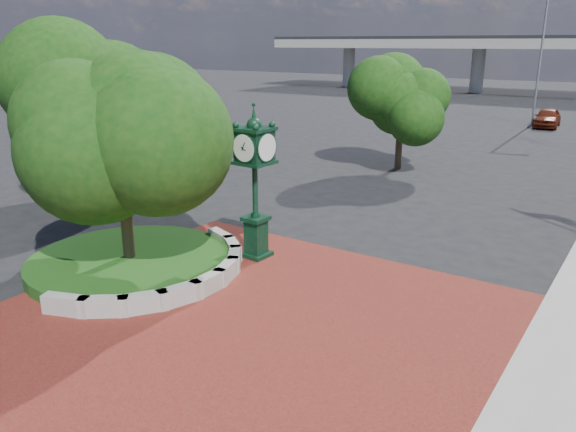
# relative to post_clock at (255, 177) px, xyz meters

# --- Properties ---
(ground) EXTENTS (200.00, 200.00, 0.00)m
(ground) POSITION_rel_post_clock_xyz_m (2.37, -2.94, -2.68)
(ground) COLOR black
(ground) RESTS_ON ground
(plaza) EXTENTS (12.00, 12.00, 0.04)m
(plaza) POSITION_rel_post_clock_xyz_m (2.37, -3.94, -2.66)
(plaza) COLOR maroon
(plaza) RESTS_ON ground
(planter_wall) EXTENTS (2.96, 6.77, 0.54)m
(planter_wall) POSITION_rel_post_clock_xyz_m (-0.33, -2.94, -2.41)
(planter_wall) COLOR #9E9B93
(planter_wall) RESTS_ON ground
(grass_bed) EXTENTS (6.10, 6.10, 0.40)m
(grass_bed) POSITION_rel_post_clock_xyz_m (-2.63, -2.94, -2.48)
(grass_bed) COLOR #134112
(grass_bed) RESTS_ON ground
(tree_planter) EXTENTS (5.20, 5.20, 6.33)m
(tree_planter) POSITION_rel_post_clock_xyz_m (-2.63, -2.94, 1.05)
(tree_planter) COLOR #38281C
(tree_planter) RESTS_ON ground
(tree_northwest) EXTENTS (5.60, 5.60, 6.93)m
(tree_northwest) POSITION_rel_post_clock_xyz_m (-10.63, 2.06, 1.45)
(tree_northwest) COLOR #38281C
(tree_northwest) RESTS_ON ground
(tree_street) EXTENTS (4.40, 4.40, 5.45)m
(tree_street) POSITION_rel_post_clock_xyz_m (-1.63, 15.06, 0.56)
(tree_street) COLOR #38281C
(tree_street) RESTS_ON ground
(post_clock) EXTENTS (1.06, 1.06, 4.88)m
(post_clock) POSITION_rel_post_clock_xyz_m (0.00, 0.00, 0.00)
(post_clock) COLOR black
(post_clock) RESTS_ON ground
(parked_car) EXTENTS (2.18, 4.68, 1.55)m
(parked_car) POSITION_rel_post_clock_xyz_m (2.09, 36.72, -1.90)
(parked_car) COLOR #541A0C
(parked_car) RESTS_ON ground
(street_lamp_far) EXTENTS (2.31, 0.51, 10.32)m
(street_lamp_far) POSITION_rel_post_clock_xyz_m (1.10, 37.27, 3.37)
(street_lamp_far) COLOR slate
(street_lamp_far) RESTS_ON ground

